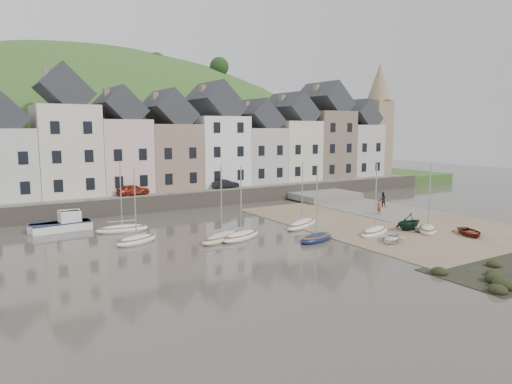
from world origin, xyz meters
TOP-DOWN VIEW (x-y plane):
  - ground at (0.00, 0.00)m, footprint 160.00×160.00m
  - quay_land at (0.00, 32.00)m, footprint 90.00×30.00m
  - quay_street at (0.00, 20.50)m, footprint 70.00×7.00m
  - seawall at (0.00, 17.00)m, footprint 70.00×1.20m
  - beach at (11.00, 0.00)m, footprint 18.00×26.00m
  - slipway at (15.00, 8.00)m, footprint 8.00×18.00m
  - hillside at (-5.00, 60.00)m, footprint 134.40×84.00m
  - townhouse_terrace at (1.76, 24.00)m, footprint 61.05×8.00m
  - church_spire at (34.55, 24.00)m, footprint 4.00×4.00m
  - sailboat_0 at (-12.04, 8.88)m, footprint 4.65×2.02m
  - sailboat_1 at (-12.20, 4.19)m, footprint 4.02×2.81m
  - sailboat_2 at (-5.98, 1.53)m, footprint 5.05×3.62m
  - sailboat_3 at (-4.41, 1.10)m, footprint 4.62×3.07m
  - sailboat_4 at (2.73, 2.33)m, footprint 5.40×3.85m
  - sailboat_5 at (0.42, -2.66)m, footprint 3.98×2.41m
  - sailboat_6 at (6.20, -3.42)m, footprint 4.65×3.04m
  - sailboat_7 at (10.78, -5.26)m, footprint 3.66×3.39m
  - motorboat_0 at (-16.42, 11.99)m, footprint 5.18×2.29m
  - motorboat_2 at (-16.40, 12.43)m, footprint 5.49×2.51m
  - rowboat_white at (5.24, -6.15)m, footprint 3.59×3.43m
  - rowboat_green at (9.84, -3.96)m, footprint 2.91×2.52m
  - rowboat_red at (12.56, -8.09)m, footprint 3.42×3.75m
  - person_red at (13.00, 2.67)m, footprint 0.63×0.45m
  - person_dark at (16.64, 5.62)m, footprint 1.00×0.90m
  - car_left at (-7.86, 19.50)m, footprint 3.84×2.13m
  - car_right at (3.71, 19.50)m, footprint 3.53×1.59m

SIDE VIEW (x-z plane):
  - hillside at x=-5.00m, z-range -59.99..24.01m
  - ground at x=0.00m, z-range 0.00..0.00m
  - beach at x=11.00m, z-range 0.00..0.06m
  - slipway at x=15.00m, z-range 0.00..0.12m
  - sailboat_4 at x=2.73m, z-range -2.90..3.42m
  - sailboat_2 at x=-5.98m, z-range -2.90..3.42m
  - sailboat_0 at x=-12.04m, z-range -2.90..3.42m
  - sailboat_6 at x=6.20m, z-range -2.90..3.42m
  - sailboat_3 at x=-4.41m, z-range -2.90..3.42m
  - sailboat_1 at x=-12.20m, z-range -2.89..3.43m
  - sailboat_5 at x=0.42m, z-range -2.89..3.43m
  - sailboat_7 at x=10.78m, z-range -2.89..3.43m
  - rowboat_white at x=5.24m, z-range 0.06..0.67m
  - rowboat_red at x=12.56m, z-range 0.06..0.70m
  - motorboat_2 at x=-16.40m, z-range -0.27..1.43m
  - motorboat_0 at x=-16.42m, z-range -0.27..1.43m
  - quay_land at x=0.00m, z-range 0.00..1.50m
  - rowboat_green at x=9.84m, z-range 0.06..1.58m
  - seawall at x=0.00m, z-range 0.00..1.80m
  - person_red at x=13.00m, z-range 0.12..1.73m
  - person_dark at x=16.64m, z-range 0.12..1.82m
  - quay_street at x=0.00m, z-range 1.50..1.60m
  - car_right at x=3.71m, z-range 1.60..2.72m
  - car_left at x=-7.86m, z-range 1.60..2.84m
  - townhouse_terrace at x=1.76m, z-range 0.36..14.29m
  - church_spire at x=34.55m, z-range 2.06..20.06m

